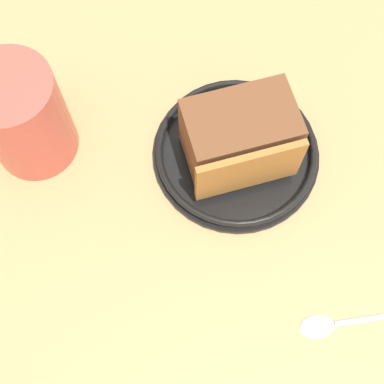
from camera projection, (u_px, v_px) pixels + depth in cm
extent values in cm
cube|color=tan|center=(196.00, 179.00, 53.45)|extent=(141.93, 141.93, 3.58)
cylinder|color=black|center=(236.00, 153.00, 51.99)|extent=(15.73, 15.73, 0.86)
torus|color=black|center=(237.00, 150.00, 51.30)|extent=(15.10, 15.10, 0.62)
cube|color=#9E662D|center=(237.00, 150.00, 51.31)|extent=(11.10, 10.60, 0.60)
cube|color=brown|center=(239.00, 133.00, 48.18)|extent=(11.10, 10.60, 6.12)
cube|color=#9E662D|center=(251.00, 166.00, 47.03)|extent=(7.72, 6.43, 6.12)
cylinder|color=#BF4C3F|center=(23.00, 117.00, 47.97)|extent=(7.76, 7.76, 10.40)
cylinder|color=#47230F|center=(12.00, 99.00, 45.05)|extent=(6.83, 6.83, 0.40)
torus|color=#BF4C3F|center=(31.00, 79.00, 49.37)|extent=(2.73, 5.53, 5.53)
ellipsoid|color=silver|center=(318.00, 326.00, 46.22)|extent=(3.60, 3.28, 0.80)
cylinder|color=silver|center=(384.00, 316.00, 46.65)|extent=(7.42, 4.83, 0.50)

